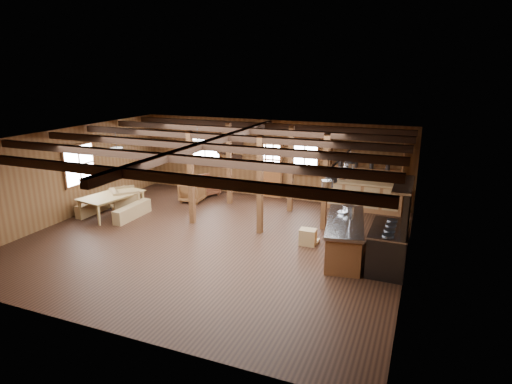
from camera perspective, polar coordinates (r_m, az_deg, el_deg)
room at (r=11.39m, az=-6.00°, el=0.14°), size 10.04×9.04×2.84m
ceiling_joists at (r=11.27m, az=-5.76°, el=6.64°), size 9.80×8.82×0.18m
timber_posts at (r=13.01m, az=0.31°, el=2.24°), size 3.95×2.35×2.80m
back_door at (r=15.46m, az=1.77°, el=2.49°), size 1.02×0.08×2.15m
window_back_left at (r=16.38m, az=-6.80°, el=5.73°), size 1.32×0.06×1.32m
window_back_right at (r=14.93m, az=6.51°, el=4.73°), size 1.02×0.06×1.32m
window_left at (r=14.65m, az=-22.52°, el=3.38°), size 0.14×1.24×1.32m
notice_boards at (r=15.88m, az=-3.30°, el=5.63°), size 1.08×0.03×0.90m
back_counter at (r=14.51m, az=14.11°, el=-0.05°), size 2.55×0.60×2.45m
pendant_lamps at (r=13.19m, az=-12.78°, el=5.82°), size 1.86×2.36×0.66m
pot_rack at (r=10.31m, az=11.53°, el=3.17°), size 0.43×3.00×0.45m
kitchen_island at (r=10.90m, az=11.70°, el=-5.99°), size 1.26×2.61×1.20m
step_stool at (r=11.49m, az=6.92°, el=-5.98°), size 0.50×0.36×0.43m
commercial_range at (r=10.46m, az=17.57°, el=-6.31°), size 0.86×1.68×2.08m
dining_table at (r=14.37m, az=-18.49°, el=-1.65°), size 1.42×2.10×0.68m
bench_wall at (r=14.90m, az=-20.65°, el=-1.79°), size 0.28×1.50×0.41m
bench_aisle at (r=13.96m, az=-16.14°, el=-2.51°), size 0.29×1.56×0.43m
armchair_a at (r=15.20m, az=-8.47°, el=0.01°), size 0.80×0.82×0.70m
armchair_b at (r=15.92m, az=-6.64°, el=0.89°), size 1.08×1.09×0.74m
armchair_c at (r=14.66m, az=-17.04°, el=-0.99°), size 1.18×1.18×0.77m
counter_pot at (r=11.34m, az=12.24°, el=-2.20°), size 0.29×0.29×0.17m
bowl at (r=11.19m, az=11.46°, el=-2.70°), size 0.29×0.29×0.06m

